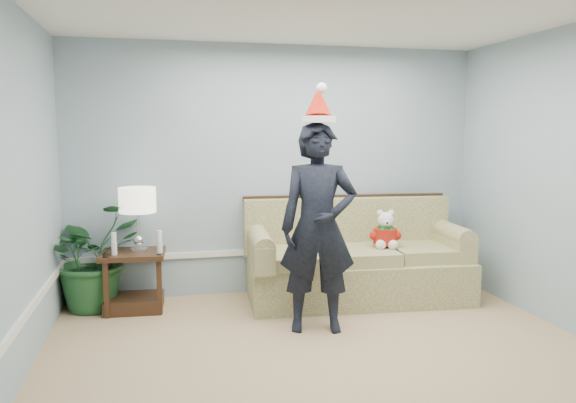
{
  "coord_description": "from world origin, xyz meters",
  "views": [
    {
      "loc": [
        -1.26,
        -3.52,
        1.77
      ],
      "look_at": [
        -0.1,
        1.55,
        1.12
      ],
      "focal_mm": 35.0,
      "sensor_mm": 36.0,
      "label": 1
    }
  ],
  "objects_px": {
    "houseplant": "(93,256)",
    "teddy_bear": "(386,234)",
    "sofa": "(356,263)",
    "man": "(318,228)",
    "side_table": "(134,287)",
    "table_lamp": "(137,203)"
  },
  "relations": [
    {
      "from": "houseplant",
      "to": "teddy_bear",
      "type": "relative_size",
      "value": 2.68
    },
    {
      "from": "sofa",
      "to": "houseplant",
      "type": "distance_m",
      "value": 2.71
    },
    {
      "from": "side_table",
      "to": "table_lamp",
      "type": "bearing_deg",
      "value": -3.04
    },
    {
      "from": "sofa",
      "to": "man",
      "type": "relative_size",
      "value": 1.27
    },
    {
      "from": "sofa",
      "to": "table_lamp",
      "type": "xyz_separation_m",
      "value": [
        -2.23,
        0.1,
        0.7
      ]
    },
    {
      "from": "table_lamp",
      "to": "man",
      "type": "distance_m",
      "value": 1.84
    },
    {
      "from": "man",
      "to": "teddy_bear",
      "type": "bearing_deg",
      "value": 48.77
    },
    {
      "from": "side_table",
      "to": "teddy_bear",
      "type": "height_order",
      "value": "teddy_bear"
    },
    {
      "from": "sofa",
      "to": "man",
      "type": "xyz_separation_m",
      "value": [
        -0.66,
        -0.85,
        0.55
      ]
    },
    {
      "from": "sofa",
      "to": "table_lamp",
      "type": "relative_size",
      "value": 3.7
    },
    {
      "from": "sofa",
      "to": "houseplant",
      "type": "xyz_separation_m",
      "value": [
        -2.69,
        0.25,
        0.16
      ]
    },
    {
      "from": "sofa",
      "to": "houseplant",
      "type": "height_order",
      "value": "houseplant"
    },
    {
      "from": "houseplant",
      "to": "teddy_bear",
      "type": "distance_m",
      "value": 3.0
    },
    {
      "from": "side_table",
      "to": "houseplant",
      "type": "height_order",
      "value": "houseplant"
    },
    {
      "from": "man",
      "to": "houseplant",
      "type": "bearing_deg",
      "value": 163.03
    },
    {
      "from": "houseplant",
      "to": "sofa",
      "type": "bearing_deg",
      "value": -5.39
    },
    {
      "from": "table_lamp",
      "to": "man",
      "type": "xyz_separation_m",
      "value": [
        1.57,
        -0.94,
        -0.15
      ]
    },
    {
      "from": "houseplant",
      "to": "table_lamp",
      "type": "bearing_deg",
      "value": -19.16
    },
    {
      "from": "sofa",
      "to": "man",
      "type": "distance_m",
      "value": 1.21
    },
    {
      "from": "sofa",
      "to": "man",
      "type": "bearing_deg",
      "value": -123.67
    },
    {
      "from": "sofa",
      "to": "side_table",
      "type": "height_order",
      "value": "sofa"
    },
    {
      "from": "table_lamp",
      "to": "sofa",
      "type": "bearing_deg",
      "value": -2.45
    }
  ]
}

